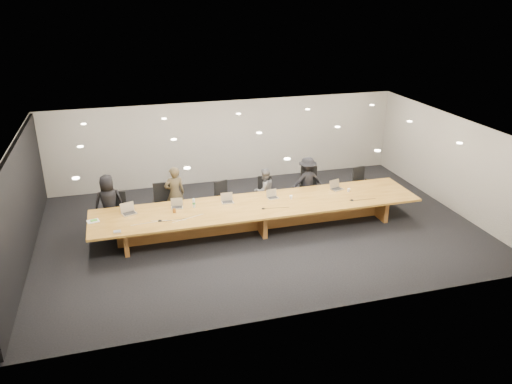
# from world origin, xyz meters

# --- Properties ---
(ground) EXTENTS (12.00, 12.00, 0.00)m
(ground) POSITION_xyz_m (0.00, 0.00, 0.00)
(ground) COLOR black
(ground) RESTS_ON ground
(back_wall) EXTENTS (12.00, 0.02, 2.80)m
(back_wall) POSITION_xyz_m (0.00, 4.00, 1.40)
(back_wall) COLOR #B8B4A7
(back_wall) RESTS_ON ground
(left_wall_panel) EXTENTS (0.08, 7.84, 2.74)m
(left_wall_panel) POSITION_xyz_m (-5.94, 0.00, 1.37)
(left_wall_panel) COLOR black
(left_wall_panel) RESTS_ON ground
(conference_table) EXTENTS (9.00, 1.80, 0.75)m
(conference_table) POSITION_xyz_m (0.00, 0.00, 0.52)
(conference_table) COLOR #8C5D1E
(conference_table) RESTS_ON ground
(chair_far_left) EXTENTS (0.56, 0.56, 1.00)m
(chair_far_left) POSITION_xyz_m (-3.72, 1.23, 0.50)
(chair_far_left) COLOR black
(chair_far_left) RESTS_ON ground
(chair_left) EXTENTS (0.59, 0.59, 1.15)m
(chair_left) POSITION_xyz_m (-2.48, 1.19, 0.57)
(chair_left) COLOR black
(chair_left) RESTS_ON ground
(chair_mid_left) EXTENTS (0.64, 0.64, 1.00)m
(chair_mid_left) POSITION_xyz_m (-0.70, 1.27, 0.50)
(chair_mid_left) COLOR black
(chair_mid_left) RESTS_ON ground
(chair_mid_right) EXTENTS (0.62, 0.62, 1.00)m
(chair_mid_right) POSITION_xyz_m (0.56, 1.31, 0.50)
(chair_mid_right) COLOR black
(chair_mid_right) RESTS_ON ground
(chair_right) EXTENTS (0.75, 0.75, 1.20)m
(chair_right) POSITION_xyz_m (1.97, 1.25, 0.60)
(chair_right) COLOR black
(chair_right) RESTS_ON ground
(chair_far_right) EXTENTS (0.62, 0.62, 1.04)m
(chair_far_right) POSITION_xyz_m (3.73, 1.20, 0.52)
(chair_far_right) COLOR black
(chair_far_right) RESTS_ON ground
(person_a) EXTENTS (0.83, 0.59, 1.59)m
(person_a) POSITION_xyz_m (-3.95, 1.15, 0.80)
(person_a) COLOR black
(person_a) RESTS_ON ground
(person_b) EXTENTS (0.62, 0.44, 1.61)m
(person_b) POSITION_xyz_m (-2.13, 1.27, 0.81)
(person_b) COLOR #372F1E
(person_b) RESTS_ON ground
(person_c) EXTENTS (0.79, 0.69, 1.36)m
(person_c) POSITION_xyz_m (0.49, 1.13, 0.68)
(person_c) COLOR #555558
(person_c) RESTS_ON ground
(person_d) EXTENTS (1.01, 0.61, 1.53)m
(person_d) POSITION_xyz_m (1.90, 1.26, 0.76)
(person_d) COLOR black
(person_d) RESTS_ON ground
(laptop_a) EXTENTS (0.43, 0.36, 0.29)m
(laptop_a) POSITION_xyz_m (-3.44, 0.34, 0.89)
(laptop_a) COLOR #C3B195
(laptop_a) RESTS_ON conference_table
(laptop_b) EXTENTS (0.34, 0.27, 0.25)m
(laptop_b) POSITION_xyz_m (-2.19, 0.38, 0.87)
(laptop_b) COLOR #B8AD8D
(laptop_b) RESTS_ON conference_table
(laptop_c) EXTENTS (0.33, 0.25, 0.26)m
(laptop_c) POSITION_xyz_m (-0.80, 0.36, 0.88)
(laptop_c) COLOR #BEAE91
(laptop_c) RESTS_ON conference_table
(laptop_d) EXTENTS (0.33, 0.25, 0.24)m
(laptop_d) POSITION_xyz_m (0.50, 0.31, 0.87)
(laptop_d) COLOR #C1B493
(laptop_d) RESTS_ON conference_table
(laptop_e) EXTENTS (0.41, 0.35, 0.28)m
(laptop_e) POSITION_xyz_m (2.51, 0.42, 0.89)
(laptop_e) COLOR tan
(laptop_e) RESTS_ON conference_table
(water_bottle) EXTENTS (0.10, 0.10, 0.24)m
(water_bottle) POSITION_xyz_m (-1.74, 0.30, 0.87)
(water_bottle) COLOR silver
(water_bottle) RESTS_ON conference_table
(amber_mug) EXTENTS (0.10, 0.10, 0.10)m
(amber_mug) POSITION_xyz_m (-2.29, 0.11, 0.80)
(amber_mug) COLOR brown
(amber_mug) RESTS_ON conference_table
(paper_cup_near) EXTENTS (0.10, 0.10, 0.10)m
(paper_cup_near) POSITION_xyz_m (0.98, 0.14, 0.80)
(paper_cup_near) COLOR white
(paper_cup_near) RESTS_ON conference_table
(paper_cup_far) EXTENTS (0.10, 0.10, 0.09)m
(paper_cup_far) POSITION_xyz_m (2.77, 0.18, 0.80)
(paper_cup_far) COLOR silver
(paper_cup_far) RESTS_ON conference_table
(notepad) EXTENTS (0.33, 0.29, 0.02)m
(notepad) POSITION_xyz_m (-4.35, 0.12, 0.76)
(notepad) COLOR silver
(notepad) RESTS_ON conference_table
(lime_gadget) EXTENTS (0.18, 0.13, 0.02)m
(lime_gadget) POSITION_xyz_m (-4.33, 0.12, 0.78)
(lime_gadget) COLOR green
(lime_gadget) RESTS_ON notepad
(av_box) EXTENTS (0.18, 0.14, 0.03)m
(av_box) POSITION_xyz_m (-3.78, -0.67, 0.76)
(av_box) COLOR #B4B5B9
(av_box) RESTS_ON conference_table
(mic_left) EXTENTS (0.14, 0.14, 0.03)m
(mic_left) POSITION_xyz_m (-2.72, -0.31, 0.77)
(mic_left) COLOR black
(mic_left) RESTS_ON conference_table
(mic_center) EXTENTS (0.12, 0.12, 0.03)m
(mic_center) POSITION_xyz_m (0.03, -0.31, 0.76)
(mic_center) COLOR black
(mic_center) RESTS_ON conference_table
(mic_right) EXTENTS (0.15, 0.15, 0.03)m
(mic_right) POSITION_xyz_m (2.57, -0.43, 0.76)
(mic_right) COLOR black
(mic_right) RESTS_ON conference_table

